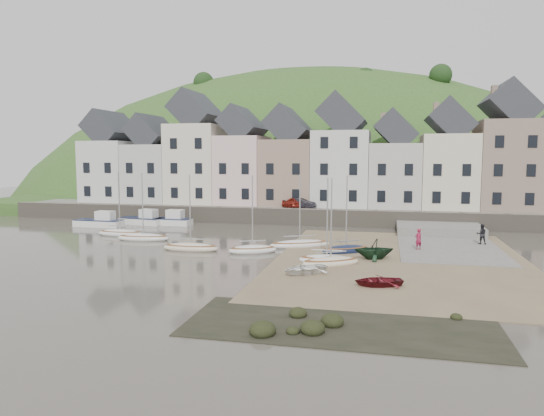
% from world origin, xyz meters
% --- Properties ---
extents(ground, '(160.00, 160.00, 0.00)m').
position_xyz_m(ground, '(0.00, 0.00, 0.00)').
color(ground, '#444035').
rests_on(ground, ground).
extents(quay_land, '(90.00, 30.00, 1.50)m').
position_xyz_m(quay_land, '(0.00, 32.00, 0.75)').
color(quay_land, '#305321').
rests_on(quay_land, ground).
extents(quay_street, '(70.00, 7.00, 0.10)m').
position_xyz_m(quay_street, '(0.00, 20.50, 1.55)').
color(quay_street, slate).
rests_on(quay_street, quay_land).
extents(seawall, '(70.00, 1.20, 1.80)m').
position_xyz_m(seawall, '(0.00, 17.00, 0.90)').
color(seawall, slate).
rests_on(seawall, ground).
extents(beach, '(18.00, 26.00, 0.06)m').
position_xyz_m(beach, '(11.00, 0.00, 0.03)').
color(beach, brown).
rests_on(beach, ground).
extents(slipway, '(8.00, 18.00, 0.12)m').
position_xyz_m(slipway, '(15.00, 8.00, 0.06)').
color(slipway, slate).
rests_on(slipway, ground).
extents(hillside, '(134.40, 84.00, 84.00)m').
position_xyz_m(hillside, '(-5.00, 60.00, -17.99)').
color(hillside, '#305321').
rests_on(hillside, ground).
extents(townhouse_terrace, '(61.05, 8.00, 13.93)m').
position_xyz_m(townhouse_terrace, '(1.76, 24.00, 7.32)').
color(townhouse_terrace, silver).
rests_on(townhouse_terrace, quay_land).
extents(sailboat_0, '(4.62, 1.60, 6.32)m').
position_xyz_m(sailboat_0, '(-14.92, 5.88, 0.26)').
color(sailboat_0, white).
rests_on(sailboat_0, ground).
extents(sailboat_1, '(4.90, 2.12, 6.32)m').
position_xyz_m(sailboat_1, '(-11.48, 3.95, 0.26)').
color(sailboat_1, white).
rests_on(sailboat_1, ground).
extents(sailboat_2, '(4.72, 1.65, 6.32)m').
position_xyz_m(sailboat_2, '(-5.46, 0.34, 0.26)').
color(sailboat_2, beige).
rests_on(sailboat_2, ground).
extents(sailboat_3, '(4.15, 3.00, 6.32)m').
position_xyz_m(sailboat_3, '(-0.32, 0.54, 0.27)').
color(sailboat_3, white).
rests_on(sailboat_3, ground).
extents(sailboat_4, '(5.36, 3.66, 6.32)m').
position_xyz_m(sailboat_4, '(2.89, 3.78, 0.26)').
color(sailboat_4, white).
rests_on(sailboat_4, ground).
extents(sailboat_5, '(4.23, 3.39, 6.32)m').
position_xyz_m(sailboat_5, '(6.87, 2.17, 0.27)').
color(sailboat_5, '#121C3B').
rests_on(sailboat_5, ground).
extents(sailboat_6, '(4.09, 1.67, 6.32)m').
position_xyz_m(sailboat_6, '(5.85, -2.05, 0.27)').
color(sailboat_6, white).
rests_on(sailboat_6, ground).
extents(sailboat_7, '(4.45, 3.46, 6.32)m').
position_xyz_m(sailboat_7, '(6.20, -2.70, 0.26)').
color(sailboat_7, beige).
rests_on(sailboat_7, ground).
extents(motorboat_0, '(5.37, 2.58, 1.70)m').
position_xyz_m(motorboat_0, '(-16.45, 13.63, 0.58)').
color(motorboat_0, white).
rests_on(motorboat_0, ground).
extents(motorboat_1, '(5.38, 1.91, 1.70)m').
position_xyz_m(motorboat_1, '(-20.16, 10.95, 0.58)').
color(motorboat_1, white).
rests_on(motorboat_1, ground).
extents(motorboat_2, '(5.19, 1.95, 1.70)m').
position_xyz_m(motorboat_2, '(-13.33, 13.85, 0.58)').
color(motorboat_2, white).
rests_on(motorboat_2, ground).
extents(rowboat_white, '(3.76, 3.73, 0.64)m').
position_xyz_m(rowboat_white, '(4.82, -5.72, 0.38)').
color(rowboat_white, white).
rests_on(rowboat_white, beach).
extents(rowboat_green, '(3.47, 3.21, 1.51)m').
position_xyz_m(rowboat_green, '(9.08, -0.09, 0.82)').
color(rowboat_green, '#16321D').
rests_on(rowboat_green, beach).
extents(rowboat_red, '(3.29, 2.75, 0.58)m').
position_xyz_m(rowboat_red, '(9.52, -7.77, 0.35)').
color(rowboat_red, maroon).
rests_on(rowboat_red, beach).
extents(person_red, '(0.74, 0.71, 1.70)m').
position_xyz_m(person_red, '(12.47, 4.17, 0.97)').
color(person_red, maroon).
rests_on(person_red, slipway).
extents(person_dark, '(0.85, 0.67, 1.71)m').
position_xyz_m(person_dark, '(17.87, 7.96, 0.98)').
color(person_dark, black).
rests_on(person_dark, slipway).
extents(car_left, '(3.73, 1.58, 1.26)m').
position_xyz_m(car_left, '(-0.01, 19.50, 2.23)').
color(car_left, maroon).
rests_on(car_left, quay_street).
extents(car_right, '(3.72, 1.98, 1.17)m').
position_xyz_m(car_right, '(0.28, 19.50, 2.18)').
color(car_right, black).
rests_on(car_right, quay_street).
extents(shore_rocks, '(14.00, 6.00, 0.75)m').
position_xyz_m(shore_rocks, '(7.29, -15.40, 0.11)').
color(shore_rocks, black).
rests_on(shore_rocks, ground).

